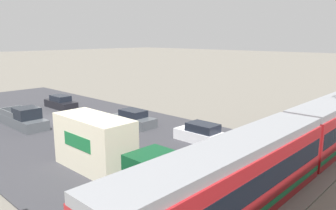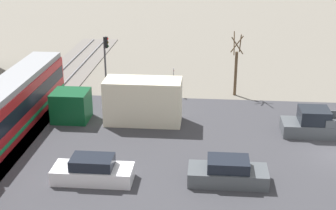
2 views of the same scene
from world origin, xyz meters
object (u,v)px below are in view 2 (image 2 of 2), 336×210
object	(u,v)px
pickup_truck	(323,125)
no_parking_sign	(174,79)
street_tree	(236,67)
sedan_car_1	(228,173)
sedan_car_2	(93,171)
box_truck	(125,102)
traffic_light_pole	(106,55)

from	to	relation	value
pickup_truck	no_parking_sign	size ratio (longest dim) A/B	2.42
street_tree	no_parking_sign	bearing A→B (deg)	95.79
sedan_car_1	street_tree	distance (m)	14.79
sedan_car_2	street_tree	bearing A→B (deg)	-29.33
pickup_truck	no_parking_sign	world-z (taller)	no_parking_sign
sedan_car_2	no_parking_sign	distance (m)	15.03
box_truck	sedan_car_1	world-z (taller)	box_truck
traffic_light_pole	no_parking_sign	size ratio (longest dim) A/B	1.93
traffic_light_pole	street_tree	xyz separation A→B (m)	(-0.63, -11.05, -0.61)
traffic_light_pole	no_parking_sign	distance (m)	6.23
pickup_truck	sedan_car_1	xyz separation A→B (m)	(-6.95, 6.65, -0.10)
pickup_truck	sedan_car_1	size ratio (longest dim) A/B	1.32
sedan_car_1	no_parking_sign	world-z (taller)	no_parking_sign
box_truck	no_parking_sign	size ratio (longest dim) A/B	3.88
pickup_truck	street_tree	size ratio (longest dim) A/B	1.09
box_truck	pickup_truck	xyz separation A→B (m)	(-1.04, -13.72, -0.79)
traffic_light_pole	pickup_truck	bearing A→B (deg)	-116.57
pickup_truck	no_parking_sign	xyz separation A→B (m)	(7.17, 10.74, 0.68)
box_truck	pickup_truck	world-z (taller)	box_truck
pickup_truck	no_parking_sign	distance (m)	12.93
sedan_car_1	street_tree	bearing A→B (deg)	175.90
sedan_car_2	no_parking_sign	bearing A→B (deg)	-12.97
traffic_light_pole	street_tree	world-z (taller)	street_tree
box_truck	traffic_light_pole	world-z (taller)	traffic_light_pole
sedan_car_2	traffic_light_pole	distance (m)	16.15
no_parking_sign	traffic_light_pole	bearing A→B (deg)	78.98
box_truck	pickup_truck	distance (m)	13.78
pickup_truck	traffic_light_pole	bearing A→B (deg)	63.43
sedan_car_2	traffic_light_pole	xyz separation A→B (m)	(15.77, 2.55, 2.35)
box_truck	no_parking_sign	world-z (taller)	box_truck
sedan_car_2	no_parking_sign	xyz separation A→B (m)	(14.62, -3.37, 0.77)
sedan_car_1	no_parking_sign	bearing A→B (deg)	-163.85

